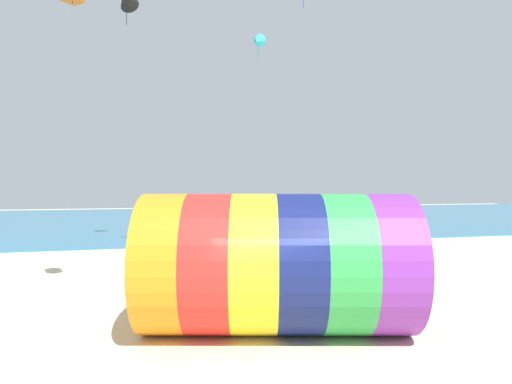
% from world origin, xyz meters
% --- Properties ---
extents(ground_plane, '(120.00, 120.00, 0.00)m').
position_xyz_m(ground_plane, '(0.00, 0.00, 0.00)').
color(ground_plane, beige).
extents(sea, '(120.00, 40.00, 0.10)m').
position_xyz_m(sea, '(0.00, 36.40, 0.05)').
color(sea, teal).
rests_on(sea, ground).
extents(giant_inflatable_tube, '(7.15, 4.94, 3.42)m').
position_xyz_m(giant_inflatable_tube, '(0.54, 0.59, 1.71)').
color(giant_inflatable_tube, orange).
rests_on(giant_inflatable_tube, ground).
extents(kite_handler, '(0.42, 0.38, 1.61)m').
position_xyz_m(kite_handler, '(4.55, 0.54, 0.82)').
color(kite_handler, black).
rests_on(kite_handler, ground).
extents(kite_cyan_delta, '(0.95, 1.01, 1.25)m').
position_xyz_m(kite_cyan_delta, '(2.95, 11.72, 10.69)').
color(kite_cyan_delta, '#2DB2C6').
extents(cooler_box, '(0.54, 0.39, 0.36)m').
position_xyz_m(cooler_box, '(3.59, -0.16, 0.18)').
color(cooler_box, '#268C4C').
rests_on(cooler_box, ground).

